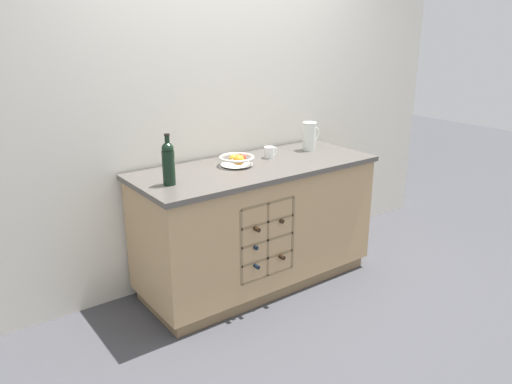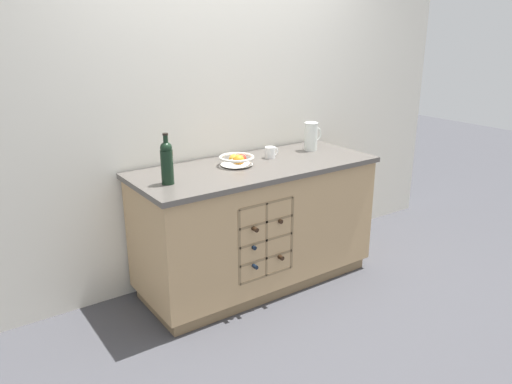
% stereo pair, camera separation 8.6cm
% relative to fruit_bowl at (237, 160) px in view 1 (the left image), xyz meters
% --- Properties ---
extents(ground_plane, '(14.00, 14.00, 0.00)m').
position_rel_fruit_bowl_xyz_m(ground_plane, '(0.12, -0.06, -0.94)').
color(ground_plane, '#424247').
extents(back_wall, '(4.40, 0.06, 2.55)m').
position_rel_fruit_bowl_xyz_m(back_wall, '(0.12, 0.34, 0.33)').
color(back_wall, silver).
rests_on(back_wall, ground_plane).
extents(kitchen_island, '(1.73, 0.72, 0.90)m').
position_rel_fruit_bowl_xyz_m(kitchen_island, '(0.12, -0.06, -0.48)').
color(kitchen_island, olive).
rests_on(kitchen_island, ground_plane).
extents(fruit_bowl, '(0.24, 0.24, 0.09)m').
position_rel_fruit_bowl_xyz_m(fruit_bowl, '(0.00, 0.00, 0.00)').
color(fruit_bowl, silver).
rests_on(fruit_bowl, kitchen_island).
extents(white_pitcher, '(0.16, 0.11, 0.21)m').
position_rel_fruit_bowl_xyz_m(white_pitcher, '(0.71, 0.05, 0.07)').
color(white_pitcher, silver).
rests_on(white_pitcher, kitchen_island).
extents(ceramic_mug, '(0.11, 0.08, 0.08)m').
position_rel_fruit_bowl_xyz_m(ceramic_mug, '(0.31, 0.04, -0.00)').
color(ceramic_mug, white).
rests_on(ceramic_mug, kitchen_island).
extents(standing_wine_bottle, '(0.08, 0.08, 0.31)m').
position_rel_fruit_bowl_xyz_m(standing_wine_bottle, '(-0.57, -0.11, 0.10)').
color(standing_wine_bottle, black).
rests_on(standing_wine_bottle, kitchen_island).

